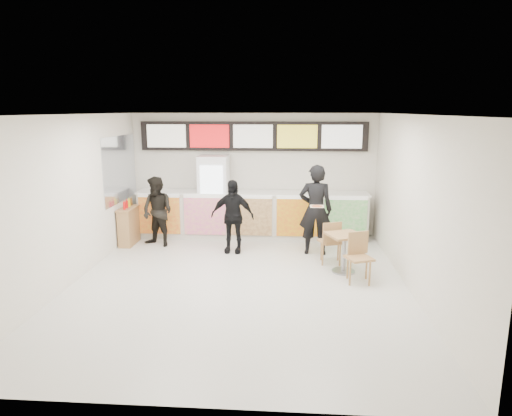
# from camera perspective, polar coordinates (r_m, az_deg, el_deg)

# --- Properties ---
(floor) EXTENTS (7.00, 7.00, 0.00)m
(floor) POSITION_cam_1_polar(r_m,az_deg,el_deg) (8.34, -2.17, -9.49)
(floor) COLOR beige
(floor) RESTS_ON ground
(ceiling) EXTENTS (7.00, 7.00, 0.00)m
(ceiling) POSITION_cam_1_polar(r_m,az_deg,el_deg) (7.75, -2.35, 11.61)
(ceiling) COLOR white
(ceiling) RESTS_ON wall_back
(wall_back) EXTENTS (6.00, 0.00, 6.00)m
(wall_back) POSITION_cam_1_polar(r_m,az_deg,el_deg) (11.34, -0.32, 4.20)
(wall_back) COLOR silver
(wall_back) RESTS_ON floor
(wall_left) EXTENTS (0.00, 7.00, 7.00)m
(wall_left) POSITION_cam_1_polar(r_m,az_deg,el_deg) (8.76, -22.17, 0.90)
(wall_left) COLOR silver
(wall_left) RESTS_ON floor
(wall_right) EXTENTS (0.00, 7.00, 7.00)m
(wall_right) POSITION_cam_1_polar(r_m,az_deg,el_deg) (8.14, 19.22, 0.33)
(wall_right) COLOR silver
(wall_right) RESTS_ON floor
(service_counter) EXTENTS (5.56, 0.77, 1.14)m
(service_counter) POSITION_cam_1_polar(r_m,az_deg,el_deg) (11.11, -0.47, -0.84)
(service_counter) COLOR silver
(service_counter) RESTS_ON floor
(menu_board) EXTENTS (5.50, 0.14, 0.70)m
(menu_board) POSITION_cam_1_polar(r_m,az_deg,el_deg) (11.16, -0.36, 8.97)
(menu_board) COLOR black
(menu_board) RESTS_ON wall_back
(drinks_fridge) EXTENTS (0.70, 0.67, 2.00)m
(drinks_fridge) POSITION_cam_1_polar(r_m,az_deg,el_deg) (11.15, -5.27, 1.41)
(drinks_fridge) COLOR white
(drinks_fridge) RESTS_ON floor
(mirror_panel) EXTENTS (0.01, 2.00, 1.50)m
(mirror_panel) POSITION_cam_1_polar(r_m,az_deg,el_deg) (10.93, -16.62, 4.71)
(mirror_panel) COLOR #B2B7BF
(mirror_panel) RESTS_ON wall_left
(customer_main) EXTENTS (0.74, 0.52, 1.95)m
(customer_main) POSITION_cam_1_polar(r_m,az_deg,el_deg) (9.85, 7.45, -0.23)
(customer_main) COLOR black
(customer_main) RESTS_ON floor
(customer_left) EXTENTS (0.96, 0.87, 1.60)m
(customer_left) POSITION_cam_1_polar(r_m,az_deg,el_deg) (10.61, -12.21, -0.47)
(customer_left) COLOR black
(customer_left) RESTS_ON floor
(customer_mid) EXTENTS (0.97, 0.46, 1.61)m
(customer_mid) POSITION_cam_1_polar(r_m,az_deg,el_deg) (9.94, -2.98, -1.04)
(customer_mid) COLOR black
(customer_mid) RESTS_ON floor
(pizza_slice) EXTENTS (0.36, 0.36, 0.02)m
(pizza_slice) POSITION_cam_1_polar(r_m,az_deg,el_deg) (9.37, 7.63, 0.25)
(pizza_slice) COLOR beige
(pizza_slice) RESTS_ON customer_main
(cafe_table) EXTENTS (0.96, 1.59, 0.90)m
(cafe_table) POSITION_cam_1_polar(r_m,az_deg,el_deg) (8.92, 10.98, -4.66)
(cafe_table) COLOR #A67F4C
(cafe_table) RESTS_ON floor
(condiment_ledge) EXTENTS (0.31, 0.78, 1.04)m
(condiment_ledge) POSITION_cam_1_polar(r_m,az_deg,el_deg) (11.00, -15.62, -2.12)
(condiment_ledge) COLOR #A67F4C
(condiment_ledge) RESTS_ON floor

